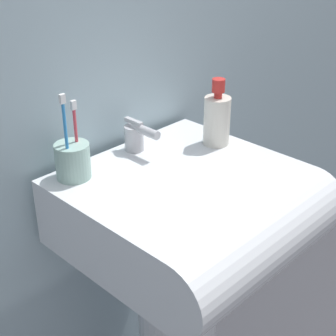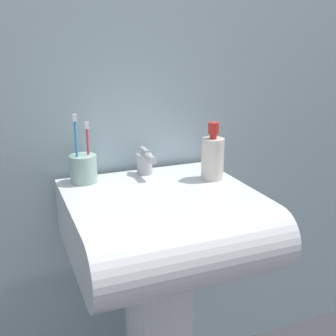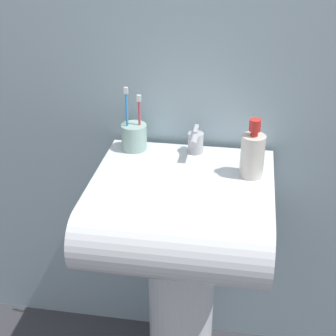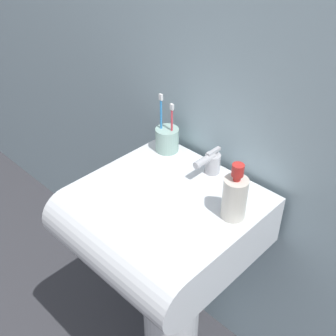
% 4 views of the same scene
% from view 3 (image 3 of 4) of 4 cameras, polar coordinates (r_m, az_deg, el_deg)
% --- Properties ---
extents(wall_back, '(5.00, 0.05, 2.40)m').
position_cam_3_polar(wall_back, '(1.54, 3.25, 16.71)').
color(wall_back, '#9EB7C1').
rests_on(wall_back, ground).
extents(sink_pedestal, '(0.21, 0.21, 0.64)m').
position_cam_3_polar(sink_pedestal, '(1.73, 1.45, -15.19)').
color(sink_pedestal, white).
rests_on(sink_pedestal, ground).
extents(sink_basin, '(0.50, 0.51, 0.17)m').
position_cam_3_polar(sink_basin, '(1.43, 1.32, -5.14)').
color(sink_basin, white).
rests_on(sink_basin, sink_pedestal).
extents(faucet, '(0.05, 0.11, 0.08)m').
position_cam_3_polar(faucet, '(1.56, 3.05, 2.95)').
color(faucet, '#B7B7BC').
rests_on(faucet, sink_basin).
extents(toothbrush_cup, '(0.08, 0.08, 0.20)m').
position_cam_3_polar(toothbrush_cup, '(1.58, -3.78, 3.54)').
color(toothbrush_cup, '#99BFB2').
rests_on(toothbrush_cup, sink_basin).
extents(soap_bottle, '(0.07, 0.07, 0.17)m').
position_cam_3_polar(soap_bottle, '(1.44, 9.35, 1.54)').
color(soap_bottle, silver).
rests_on(soap_bottle, sink_basin).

